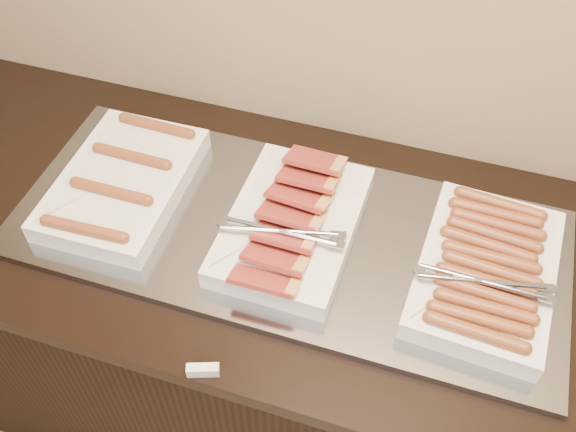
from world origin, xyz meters
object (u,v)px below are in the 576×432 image
(dish_left, at_px, (123,182))
(dish_right, at_px, (486,271))
(dish_center, at_px, (292,224))
(counter, at_px, (291,340))
(warming_tray, at_px, (286,233))

(dish_left, height_order, dish_right, dish_right)
(dish_right, bearing_deg, dish_center, -176.56)
(counter, xyz_separation_m, dish_right, (0.41, -0.00, 0.50))
(dish_center, distance_m, dish_right, 0.41)
(dish_left, bearing_deg, dish_center, -1.39)
(warming_tray, xyz_separation_m, dish_right, (0.42, -0.00, 0.04))
(dish_center, xyz_separation_m, dish_right, (0.41, 0.00, 0.00))
(dish_center, bearing_deg, dish_right, 0.94)
(dish_left, bearing_deg, dish_right, -1.13)
(warming_tray, relative_size, dish_left, 2.99)
(warming_tray, distance_m, dish_right, 0.43)
(counter, relative_size, dish_left, 5.13)
(dish_left, relative_size, dish_right, 0.98)
(warming_tray, distance_m, dish_center, 0.04)
(counter, bearing_deg, warming_tray, 180.00)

